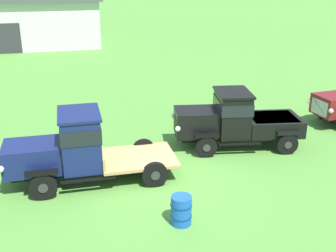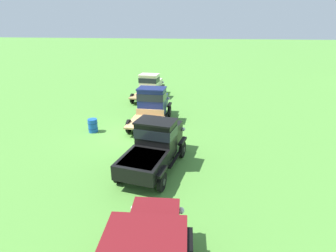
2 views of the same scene
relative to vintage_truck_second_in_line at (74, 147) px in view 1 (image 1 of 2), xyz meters
name	(u,v)px [view 1 (image 1 of 2)]	position (x,y,z in m)	size (l,w,h in m)	color
ground_plane	(163,182)	(2.71, -0.80, -1.19)	(240.00, 240.00, 0.00)	#518E38
vintage_truck_second_in_line	(74,147)	(0.00, 0.00, 0.00)	(5.49, 2.20, 2.33)	black
vintage_truck_midrow_center	(235,119)	(6.07, 1.42, -0.09)	(5.06, 2.69, 2.19)	black
oil_drum_beside_row	(181,210)	(2.62, -3.20, -0.78)	(0.59, 0.59, 0.83)	#1951B2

